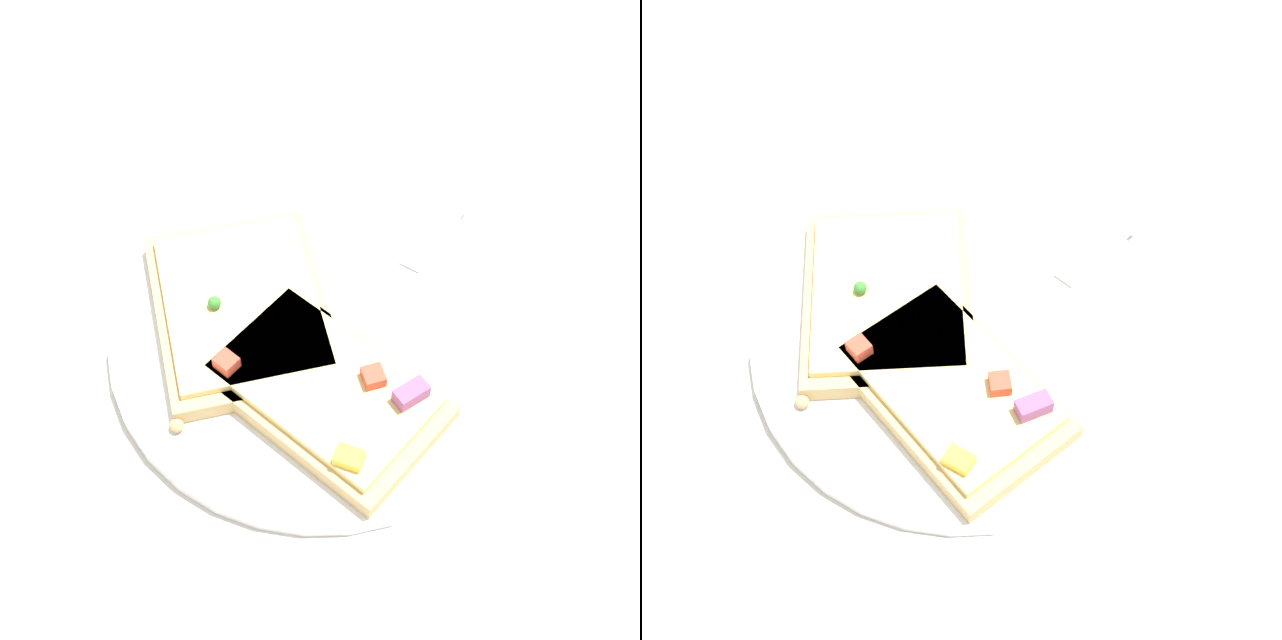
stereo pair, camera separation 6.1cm
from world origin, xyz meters
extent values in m
plane|color=beige|center=(0.00, 0.00, 0.00)|extent=(4.00, 4.00, 0.00)
cylinder|color=white|center=(0.00, 0.00, 0.01)|extent=(0.29, 0.29, 0.01)
cube|color=silver|center=(0.07, 0.04, 0.01)|extent=(0.13, 0.03, 0.01)
cube|color=silver|center=(-0.02, 0.03, 0.01)|extent=(0.05, 0.03, 0.01)
cube|color=silver|center=(-0.06, 0.03, 0.01)|extent=(0.03, 0.01, 0.00)
cube|color=silver|center=(-0.06, 0.02, 0.01)|extent=(0.03, 0.01, 0.00)
cube|color=silver|center=(-0.06, 0.02, 0.01)|extent=(0.03, 0.01, 0.00)
cube|color=silver|center=(-0.05, 0.01, 0.01)|extent=(0.03, 0.01, 0.00)
cube|color=silver|center=(0.12, -0.02, 0.01)|extent=(0.08, 0.02, 0.01)
cube|color=silver|center=(0.01, -0.03, 0.01)|extent=(0.14, 0.03, 0.00)
cube|color=tan|center=(-0.04, -0.04, 0.02)|extent=(0.10, 0.16, 0.01)
cube|color=#E5CC7A|center=(-0.04, -0.04, 0.03)|extent=(0.09, 0.14, 0.01)
cube|color=#D14733|center=(-0.02, -0.06, 0.04)|extent=(0.02, 0.02, 0.01)
cube|color=yellow|center=(-0.08, -0.08, 0.04)|extent=(0.02, 0.02, 0.01)
cube|color=#934C8E|center=(-0.02, -0.09, 0.04)|extent=(0.02, 0.02, 0.01)
cube|color=tan|center=(-0.02, 0.05, 0.02)|extent=(0.18, 0.19, 0.01)
cube|color=#E5CC7A|center=(-0.02, 0.05, 0.03)|extent=(0.16, 0.17, 0.01)
sphere|color=#388433|center=(-0.04, 0.06, 0.04)|extent=(0.01, 0.01, 0.01)
cube|color=#D14733|center=(-0.07, 0.02, 0.04)|extent=(0.01, 0.01, 0.01)
sphere|color=tan|center=(0.01, 0.09, 0.02)|extent=(0.01, 0.01, 0.01)
sphere|color=tan|center=(-0.12, 0.02, 0.02)|extent=(0.01, 0.01, 0.01)
sphere|color=tan|center=(0.00, 0.00, 0.01)|extent=(0.01, 0.01, 0.01)
sphere|color=tan|center=(-0.10, 0.02, 0.02)|extent=(0.01, 0.01, 0.01)
camera|label=1|loc=(-0.27, -0.21, 0.52)|focal=50.00mm
camera|label=2|loc=(-0.23, -0.25, 0.52)|focal=50.00mm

